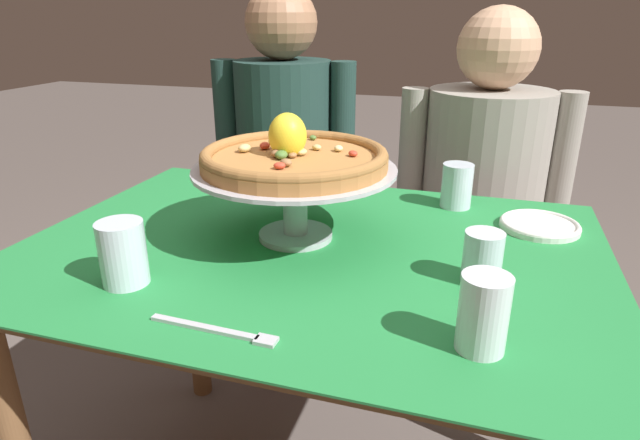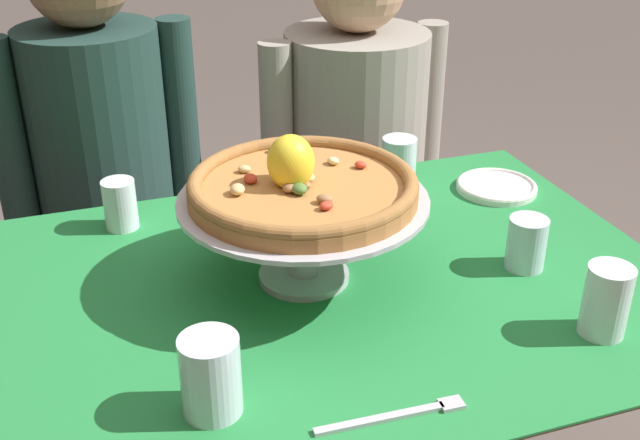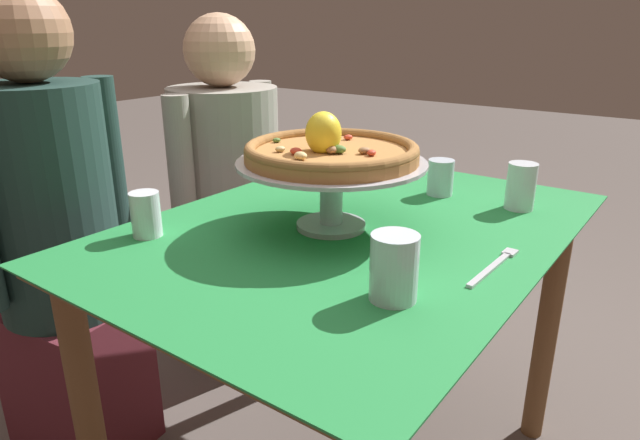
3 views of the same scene
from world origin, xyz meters
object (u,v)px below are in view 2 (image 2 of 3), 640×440
object	(u,v)px
diner_left	(109,210)
side_plate	(497,186)
diner_right	(354,172)
dinner_fork	(399,415)
pizza_stand	(303,218)
pizza	(302,185)
water_glass_front_right	(605,305)
water_glass_back_right	(399,165)
water_glass_front_left	(211,380)
water_glass_back_left	(121,207)
water_glass_side_right	(526,247)

from	to	relation	value
diner_left	side_plate	bearing A→B (deg)	-30.99
diner_right	dinner_fork	bearing A→B (deg)	-108.26
pizza_stand	side_plate	size ratio (longest dim) A/B	2.44
pizza	diner_right	bearing A→B (deg)	62.31
pizza	diner_right	size ratio (longest dim) A/B	0.31
pizza	diner_left	xyz separation A→B (m)	(-0.28, 0.66, -0.32)
water_glass_front_right	dinner_fork	bearing A→B (deg)	-168.66
water_glass_back_right	diner_left	world-z (taller)	diner_left
water_glass_front_left	diner_left	xyz separation A→B (m)	(-0.06, 0.94, -0.19)
water_glass_front_left	water_glass_back_left	xyz separation A→B (m)	(-0.06, 0.56, -0.01)
water_glass_back_left	water_glass_front_right	distance (m)	0.87
pizza_stand	water_glass_front_right	size ratio (longest dim) A/B	3.60
pizza	water_glass_front_right	world-z (taller)	pizza
water_glass_back_right	dinner_fork	bearing A→B (deg)	-113.78
diner_left	dinner_fork	bearing A→B (deg)	-74.21
water_glass_front_right	side_plate	distance (m)	0.51
water_glass_side_right	diner_right	distance (m)	0.80
water_glass_back_left	dinner_fork	size ratio (longest dim) A/B	0.46
pizza	water_glass_front_right	size ratio (longest dim) A/B	3.26
pizza	water_glass_front_right	xyz separation A→B (m)	(0.38, -0.29, -0.12)
water_glass_front_right	diner_left	size ratio (longest dim) A/B	0.09
water_glass_side_right	water_glass_back_right	bearing A→B (deg)	100.40
diner_right	water_glass_front_left	bearing A→B (deg)	-120.74
water_glass_front_left	diner_right	bearing A→B (deg)	59.26
diner_right	diner_left	bearing A→B (deg)	-177.20
pizza_stand	diner_right	bearing A→B (deg)	62.43
pizza_stand	water_glass_back_left	distance (m)	0.40
diner_right	water_glass_back_left	bearing A→B (deg)	-147.24
side_plate	water_glass_back_left	bearing A→B (deg)	173.64
side_plate	diner_right	world-z (taller)	diner_right
water_glass_back_left	side_plate	xyz separation A→B (m)	(0.76, -0.08, -0.03)
water_glass_side_right	diner_left	bearing A→B (deg)	130.94
pizza_stand	dinner_fork	bearing A→B (deg)	-88.01
pizza_stand	water_glass_side_right	size ratio (longest dim) A/B	4.38
water_glass_back_right	water_glass_front_right	bearing A→B (deg)	-82.68
water_glass_side_right	diner_right	bearing A→B (deg)	90.73
pizza	water_glass_front_left	size ratio (longest dim) A/B	3.27
water_glass_back_left	diner_left	distance (m)	0.42
diner_right	pizza_stand	bearing A→B (deg)	-117.57
water_glass_side_right	diner_right	xyz separation A→B (m)	(-0.01, 0.78, -0.19)
water_glass_side_right	water_glass_front_right	xyz separation A→B (m)	(0.01, -0.21, 0.01)
water_glass_side_right	water_glass_front_right	distance (m)	0.21
water_glass_side_right	water_glass_back_right	xyz separation A→B (m)	(-0.07, 0.38, 0.01)
side_plate	diner_right	bearing A→B (deg)	104.31
side_plate	water_glass_side_right	bearing A→B (deg)	-111.72
pizza	diner_left	distance (m)	0.78
water_glass_back_right	water_glass_side_right	bearing A→B (deg)	-79.60
water_glass_back_left	pizza	bearing A→B (deg)	-46.83
pizza_stand	diner_left	size ratio (longest dim) A/B	0.32
water_glass_front_right	diner_right	bearing A→B (deg)	90.90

